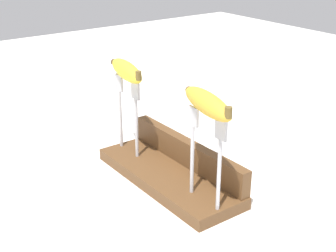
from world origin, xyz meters
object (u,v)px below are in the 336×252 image
object	(u,v)px
banana_raised_right	(207,103)
fork_fallen_near	(203,150)
fork_stand_right	(206,149)
banana_raised_left	(126,70)
fork_stand_left	(128,108)

from	to	relation	value
banana_raised_right	fork_fallen_near	xyz separation A→B (m)	(-0.19, 0.16, -0.21)
fork_stand_right	banana_raised_right	world-z (taller)	banana_raised_right
banana_raised_left	fork_fallen_near	xyz separation A→B (m)	(0.06, 0.16, -0.21)
fork_stand_left	banana_raised_left	world-z (taller)	banana_raised_left
fork_stand_right	fork_fallen_near	distance (m)	0.28
banana_raised_left	fork_stand_left	bearing A→B (deg)	-13.09
banana_raised_left	fork_stand_right	bearing A→B (deg)	-0.00
fork_stand_left	banana_raised_left	size ratio (longest dim) A/B	1.03
fork_stand_right	banana_raised_left	world-z (taller)	banana_raised_left
fork_stand_right	fork_stand_left	bearing A→B (deg)	180.00
fork_stand_right	banana_raised_left	distance (m)	0.27
fork_stand_right	banana_raised_right	distance (m)	0.09
banana_raised_right	fork_stand_right	bearing A→B (deg)	-14.28
fork_stand_left	fork_fallen_near	world-z (taller)	fork_stand_left
banana_raised_right	banana_raised_left	bearing A→B (deg)	-180.00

